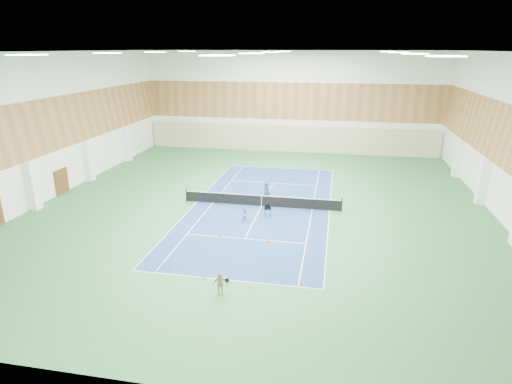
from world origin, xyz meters
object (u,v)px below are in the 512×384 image
(tennis_net, at_px, (261,200))
(ball_cart, at_px, (267,211))
(child_court, at_px, (245,214))
(child_apron, at_px, (220,284))
(coach, at_px, (267,193))

(tennis_net, relative_size, ball_cart, 14.78)
(child_court, height_order, child_apron, child_apron)
(child_apron, bearing_deg, child_court, 72.98)
(child_court, bearing_deg, tennis_net, 43.38)
(coach, distance_m, child_apron, 14.14)
(coach, bearing_deg, child_court, 101.06)
(child_court, bearing_deg, child_apron, -121.53)
(tennis_net, xyz_separation_m, child_court, (-0.63, -3.41, 0.01))
(child_apron, distance_m, ball_cart, 11.33)
(child_apron, relative_size, ball_cart, 1.42)
(ball_cart, bearing_deg, coach, 83.00)
(child_court, bearing_deg, ball_cart, 7.35)
(child_court, xyz_separation_m, ball_cart, (1.45, 1.38, -0.12))
(ball_cart, bearing_deg, tennis_net, 94.32)
(ball_cart, bearing_deg, child_apron, -111.05)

